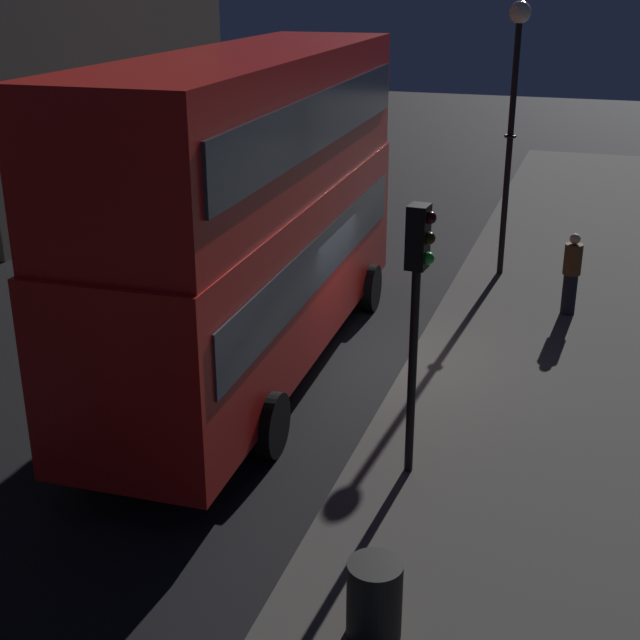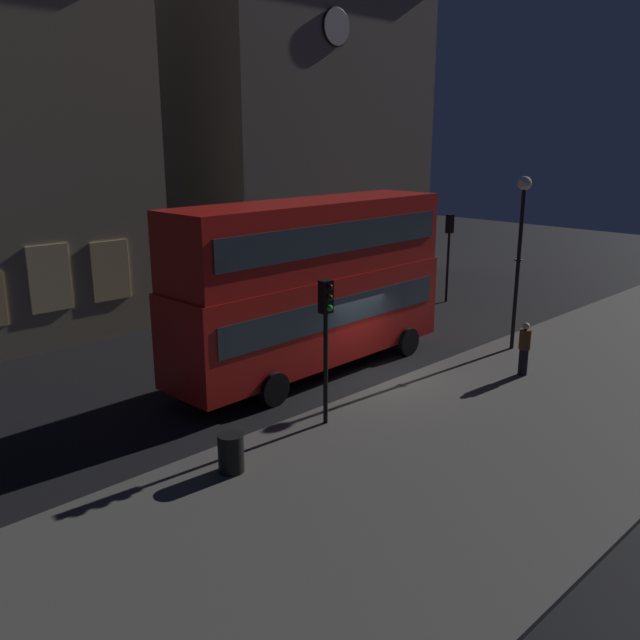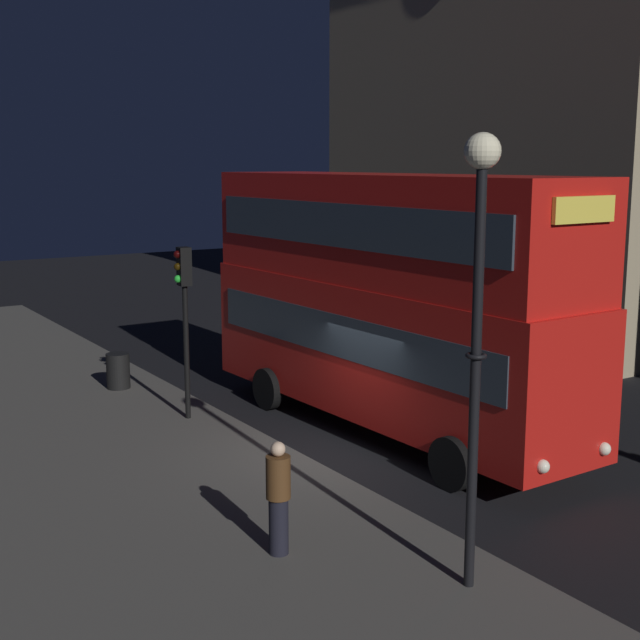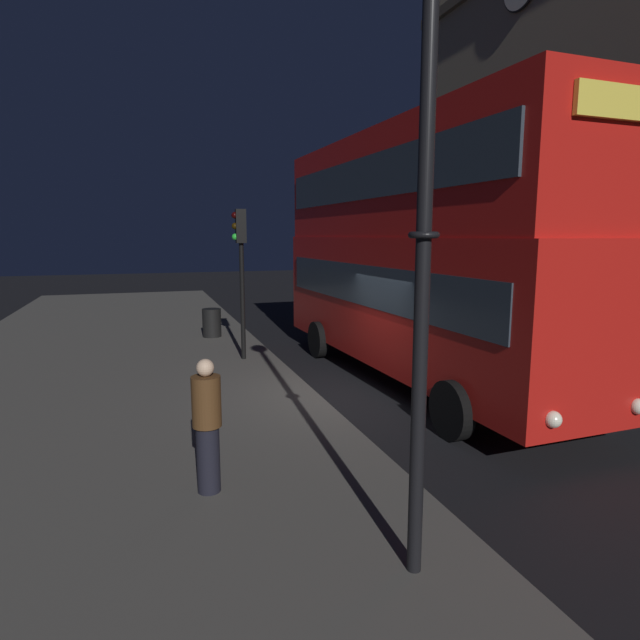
{
  "view_description": "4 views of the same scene",
  "coord_description": "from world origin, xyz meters",
  "px_view_note": "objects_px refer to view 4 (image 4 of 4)",
  "views": [
    {
      "loc": [
        -14.51,
        -3.73,
        6.74
      ],
      "look_at": [
        -2.9,
        0.11,
        1.93
      ],
      "focal_mm": 49.34,
      "sensor_mm": 36.0,
      "label": 1
    },
    {
      "loc": [
        -15.3,
        -13.17,
        7.48
      ],
      "look_at": [
        -2.23,
        0.24,
        2.34
      ],
      "focal_mm": 37.37,
      "sensor_mm": 36.0,
      "label": 2
    },
    {
      "loc": [
        14.05,
        -9.32,
        5.87
      ],
      "look_at": [
        -2.64,
        1.37,
        2.27
      ],
      "focal_mm": 49.17,
      "sensor_mm": 36.0,
      "label": 3
    },
    {
      "loc": [
        9.93,
        -3.93,
        3.35
      ],
      "look_at": [
        -2.73,
        0.3,
        1.22
      ],
      "focal_mm": 29.76,
      "sensor_mm": 36.0,
      "label": 4
    }
  ],
  "objects_px": {
    "pedestrian": "(207,425)",
    "double_decker_bus": "(414,246)",
    "traffic_light_near_kerb": "(241,252)",
    "litter_bin": "(212,323)",
    "street_lamp": "(428,110)"
  },
  "relations": [
    {
      "from": "pedestrian",
      "to": "double_decker_bus",
      "type": "bearing_deg",
      "value": 118.4
    },
    {
      "from": "double_decker_bus",
      "to": "traffic_light_near_kerb",
      "type": "distance_m",
      "value": 4.46
    },
    {
      "from": "double_decker_bus",
      "to": "traffic_light_near_kerb",
      "type": "relative_size",
      "value": 2.73
    },
    {
      "from": "pedestrian",
      "to": "litter_bin",
      "type": "bearing_deg",
      "value": 161.11
    },
    {
      "from": "double_decker_bus",
      "to": "traffic_light_near_kerb",
      "type": "xyz_separation_m",
      "value": [
        -2.81,
        -3.47,
        -0.19
      ]
    },
    {
      "from": "double_decker_bus",
      "to": "street_lamp",
      "type": "distance_m",
      "value": 7.62
    },
    {
      "from": "traffic_light_near_kerb",
      "to": "litter_bin",
      "type": "xyz_separation_m",
      "value": [
        -3.42,
        -0.39,
        -2.35
      ]
    },
    {
      "from": "pedestrian",
      "to": "traffic_light_near_kerb",
      "type": "bearing_deg",
      "value": 154.76
    },
    {
      "from": "double_decker_bus",
      "to": "pedestrian",
      "type": "xyz_separation_m",
      "value": [
        4.37,
        -5.21,
        -2.1
      ]
    },
    {
      "from": "double_decker_bus",
      "to": "pedestrian",
      "type": "distance_m",
      "value": 7.12
    },
    {
      "from": "pedestrian",
      "to": "litter_bin",
      "type": "height_order",
      "value": "pedestrian"
    },
    {
      "from": "traffic_light_near_kerb",
      "to": "street_lamp",
      "type": "bearing_deg",
      "value": 4.41
    },
    {
      "from": "traffic_light_near_kerb",
      "to": "pedestrian",
      "type": "relative_size",
      "value": 2.25
    },
    {
      "from": "street_lamp",
      "to": "litter_bin",
      "type": "height_order",
      "value": "street_lamp"
    },
    {
      "from": "double_decker_bus",
      "to": "litter_bin",
      "type": "xyz_separation_m",
      "value": [
        -6.23,
        -3.85,
        -2.54
      ]
    }
  ]
}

